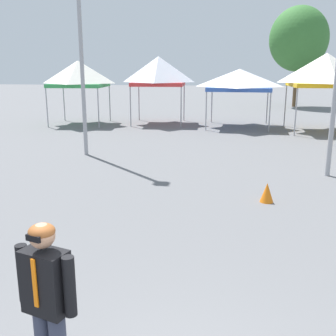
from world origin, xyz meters
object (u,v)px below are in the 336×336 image
traffic_cone_lot_center (267,193)px  canopy_tent_left_of_center (158,71)px  canopy_tent_far_right (78,74)px  canopy_tent_center (326,70)px  canopy_tent_right_of_center (240,80)px  person_foreground (47,300)px  tree_behind_tents_center (299,39)px  light_pole_opposite_side (79,13)px

traffic_cone_lot_center → canopy_tent_left_of_center: bearing=110.0°
canopy_tent_far_right → canopy_tent_center: size_ratio=0.92×
canopy_tent_left_of_center → canopy_tent_right_of_center: (4.42, -0.69, -0.43)m
canopy_tent_left_of_center → person_foreground: canopy_tent_left_of_center is taller
tree_behind_tents_center → canopy_tent_left_of_center: bearing=-128.5°
canopy_tent_center → tree_behind_tents_center: bearing=86.9°
canopy_tent_right_of_center → canopy_tent_center: size_ratio=0.91×
canopy_tent_far_right → canopy_tent_right_of_center: size_ratio=1.01×
canopy_tent_far_right → tree_behind_tents_center: tree_behind_tents_center is taller
canopy_tent_left_of_center → tree_behind_tents_center: 14.95m
canopy_tent_far_right → person_foreground: bearing=-70.5°
canopy_tent_right_of_center → tree_behind_tents_center: tree_behind_tents_center is taller
canopy_tent_left_of_center → person_foreground: size_ratio=2.07×
person_foreground → light_pole_opposite_side: light_pole_opposite_side is taller
canopy_tent_left_of_center → light_pole_opposite_side: (-1.23, -8.68, 1.99)m
canopy_tent_left_of_center → person_foreground: (2.24, -19.38, -1.86)m
canopy_tent_right_of_center → canopy_tent_far_right: bearing=-178.9°
light_pole_opposite_side → tree_behind_tents_center: size_ratio=1.11×
canopy_tent_far_right → canopy_tent_center: 12.81m
light_pole_opposite_side → traffic_cone_lot_center: size_ratio=18.49×
person_foreground → traffic_cone_lot_center: bearing=67.5°
canopy_tent_right_of_center → light_pole_opposite_side: size_ratio=0.40×
canopy_tent_right_of_center → canopy_tent_center: (4.06, -0.98, 0.51)m
canopy_tent_left_of_center → traffic_cone_lot_center: size_ratio=7.91×
canopy_tent_center → person_foreground: (-6.23, -17.70, -1.94)m
canopy_tent_right_of_center → traffic_cone_lot_center: canopy_tent_right_of_center is taller
canopy_tent_left_of_center → canopy_tent_center: canopy_tent_center is taller
person_foreground → tree_behind_tents_center: tree_behind_tents_center is taller
canopy_tent_far_right → canopy_tent_center: canopy_tent_center is taller
light_pole_opposite_side → tree_behind_tents_center: bearing=62.7°
canopy_tent_right_of_center → canopy_tent_center: canopy_tent_center is taller
person_foreground → traffic_cone_lot_center: 6.75m
canopy_tent_center → light_pole_opposite_side: (-9.70, -7.00, 1.91)m
canopy_tent_right_of_center → person_foreground: bearing=-96.6°
canopy_tent_left_of_center → tree_behind_tents_center: bearing=51.5°
canopy_tent_far_right → person_foreground: (6.55, -18.53, -1.72)m
person_foreground → tree_behind_tents_center: bearing=77.3°
canopy_tent_center → traffic_cone_lot_center: size_ratio=8.08×
person_foreground → traffic_cone_lot_center: size_ratio=3.81×
canopy_tent_left_of_center → traffic_cone_lot_center: canopy_tent_left_of_center is taller
canopy_tent_far_right → person_foreground: 19.73m
canopy_tent_far_right → light_pole_opposite_side: light_pole_opposite_side is taller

